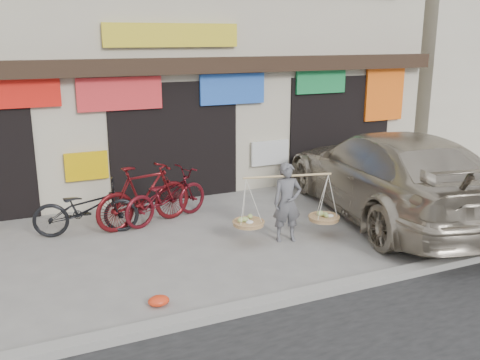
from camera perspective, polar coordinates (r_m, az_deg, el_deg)
name	(u,v)px	position (r m, az deg, el deg)	size (l,w,h in m)	color
ground	(237,251)	(9.51, -0.28, -7.62)	(70.00, 70.00, 0.00)	gray
kerb	(294,297)	(7.87, 5.80, -12.30)	(70.00, 0.25, 0.12)	gray
shophouse_block	(139,45)	(14.87, -10.72, 13.94)	(14.00, 6.32, 7.00)	#BCB298
street_vendor	(287,206)	(9.83, 5.04, -2.77)	(1.97, 0.88, 1.47)	#5B5B60
bike_0	(86,209)	(10.56, -16.11, -2.94)	(0.68, 1.96, 1.03)	black
bike_1	(144,195)	(10.75, -10.18, -1.62)	(0.59, 2.09, 1.25)	#560E11
bike_2	(166,196)	(11.00, -7.89, -1.69)	(0.70, 2.01, 1.06)	#4D0D14
suv	(388,174)	(11.55, 15.54, 0.62)	(3.52, 6.54, 1.80)	#A89C88
red_bag	(159,301)	(7.79, -8.67, -12.62)	(0.31, 0.25, 0.14)	red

